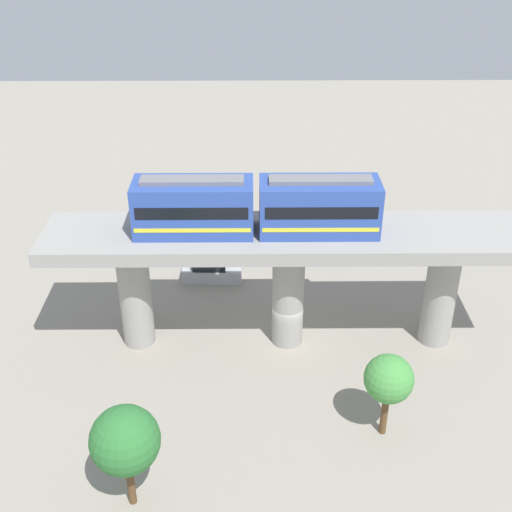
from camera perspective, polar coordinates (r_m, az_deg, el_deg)
name	(u,v)px	position (r m, az deg, el deg)	size (l,w,h in m)	color
ground_plane	(287,340)	(41.37, 2.67, -7.24)	(120.00, 120.00, 0.00)	gray
viaduct	(289,260)	(38.17, 2.87, -0.34)	(5.20, 28.00, 7.64)	#999691
train	(256,207)	(36.50, 0.03, 4.28)	(2.64, 13.55, 3.24)	#2D4CA5
parked_car_black	(284,240)	(50.79, 2.40, 1.42)	(2.45, 4.43, 1.76)	black
parked_car_silver	(211,270)	(46.97, -3.87, -1.19)	(1.92, 4.25, 1.76)	#B2B5BA
parked_car_blue	(389,232)	(52.88, 11.44, 2.03)	(2.73, 4.50, 1.76)	#284CB7
tree_near_viaduct	(125,441)	(30.11, -11.23, -15.38)	(3.11, 3.11, 5.43)	brown
tree_mid_lot	(389,380)	(33.65, 11.38, -10.41)	(2.49, 2.49, 4.81)	brown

